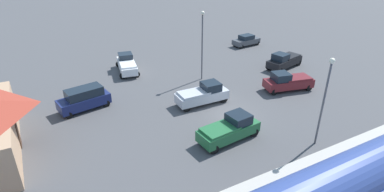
# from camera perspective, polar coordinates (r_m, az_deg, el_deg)

# --- Properties ---
(ground_plane) EXTENTS (200.00, 200.00, 0.00)m
(ground_plane) POSITION_cam_1_polar(r_m,az_deg,el_deg) (30.18, 7.15, -3.44)
(ground_plane) COLOR #4C4C4F
(platform) EXTENTS (3.20, 46.00, 0.30)m
(platform) POSITION_cam_1_polar(r_m,az_deg,el_deg) (24.18, 21.19, -13.34)
(platform) COLOR #B7B2A8
(platform) RESTS_ON ground
(pickup_white) EXTENTS (5.66, 3.20, 2.14)m
(pickup_white) POSITION_cam_1_polar(r_m,az_deg,el_deg) (40.52, -11.88, 5.77)
(pickup_white) COLOR white
(pickup_white) RESTS_ON ground
(suv_navy) EXTENTS (2.82, 5.17, 2.22)m
(suv_navy) POSITION_cam_1_polar(r_m,az_deg,el_deg) (32.26, -19.20, -0.43)
(suv_navy) COLOR navy
(suv_navy) RESTS_ON ground
(pickup_silver) EXTENTS (2.06, 5.44, 2.14)m
(pickup_silver) POSITION_cam_1_polar(r_m,az_deg,el_deg) (31.63, 2.01, 0.34)
(pickup_silver) COLOR silver
(pickup_silver) RESTS_ON ground
(pickup_black) EXTENTS (3.12, 5.70, 2.14)m
(pickup_black) POSITION_cam_1_polar(r_m,az_deg,el_deg) (42.66, 16.53, 6.27)
(pickup_black) COLOR black
(pickup_black) RESTS_ON ground
(sedan_charcoal) EXTENTS (2.24, 4.65, 1.74)m
(sedan_charcoal) POSITION_cam_1_polar(r_m,az_deg,el_deg) (51.10, 9.93, 10.04)
(sedan_charcoal) COLOR #47494F
(sedan_charcoal) RESTS_ON ground
(pickup_maroon) EXTENTS (3.16, 5.71, 2.14)m
(pickup_maroon) POSITION_cam_1_polar(r_m,az_deg,el_deg) (36.13, 17.16, 2.55)
(pickup_maroon) COLOR maroon
(pickup_maroon) RESTS_ON ground
(pickup_green) EXTENTS (2.48, 5.57, 2.14)m
(pickup_green) POSITION_cam_1_polar(r_m,az_deg,el_deg) (26.06, 6.94, -6.01)
(pickup_green) COLOR #236638
(pickup_green) RESTS_ON ground
(light_pole_near_platform) EXTENTS (0.44, 0.44, 7.42)m
(light_pole_near_platform) POSITION_cam_1_polar(r_m,az_deg,el_deg) (25.68, 23.32, 0.68)
(light_pole_near_platform) COLOR #515156
(light_pole_near_platform) RESTS_ON ground
(light_pole_lot_center) EXTENTS (0.44, 0.44, 8.13)m
(light_pole_lot_center) POSITION_cam_1_polar(r_m,az_deg,el_deg) (36.15, 1.89, 10.59)
(light_pole_lot_center) COLOR #515156
(light_pole_lot_center) RESTS_ON ground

